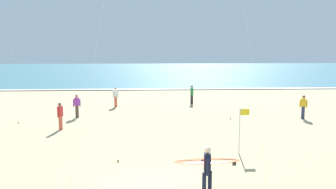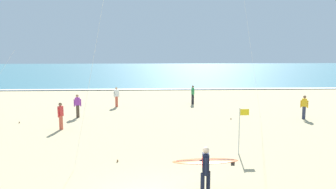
% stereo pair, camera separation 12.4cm
% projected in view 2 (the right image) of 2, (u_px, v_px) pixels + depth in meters
% --- Properties ---
extents(ocean_water, '(160.00, 60.00, 0.08)m').
position_uv_depth(ocean_water, '(153.00, 71.00, 67.92)').
color(ocean_water, teal).
rests_on(ocean_water, ground).
extents(shoreline_foam, '(160.00, 0.97, 0.01)m').
position_uv_depth(shoreline_foam, '(154.00, 89.00, 38.53)').
color(shoreline_foam, white).
rests_on(shoreline_foam, ocean_water).
extents(surfer_lead, '(2.17, 1.02, 1.71)m').
position_uv_depth(surfer_lead, '(205.00, 165.00, 10.91)').
color(surfer_lead, black).
rests_on(surfer_lead, ground).
extents(bystander_yellow_top, '(0.45, 0.31, 1.59)m').
position_uv_depth(bystander_yellow_top, '(304.00, 107.00, 22.84)').
color(bystander_yellow_top, '#2D334C').
rests_on(bystander_yellow_top, ground).
extents(bystander_green_top, '(0.23, 0.49, 1.59)m').
position_uv_depth(bystander_green_top, '(193.00, 95.00, 28.76)').
color(bystander_green_top, black).
rests_on(bystander_green_top, ground).
extents(bystander_white_top, '(0.45, 0.31, 1.59)m').
position_uv_depth(bystander_white_top, '(116.00, 97.00, 27.48)').
color(bystander_white_top, '#D8593F').
rests_on(bystander_white_top, ground).
extents(bystander_red_top, '(0.29, 0.47, 1.59)m').
position_uv_depth(bystander_red_top, '(61.00, 116.00, 19.91)').
color(bystander_red_top, '#D8593F').
rests_on(bystander_red_top, ground).
extents(bystander_purple_top, '(0.49, 0.26, 1.59)m').
position_uv_depth(bystander_purple_top, '(78.00, 106.00, 23.32)').
color(bystander_purple_top, '#4C3D2D').
rests_on(bystander_purple_top, ground).
extents(lifeguard_flag, '(0.44, 0.05, 2.10)m').
position_uv_depth(lifeguard_flag, '(241.00, 126.00, 15.33)').
color(lifeguard_flag, silver).
rests_on(lifeguard_flag, ground).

